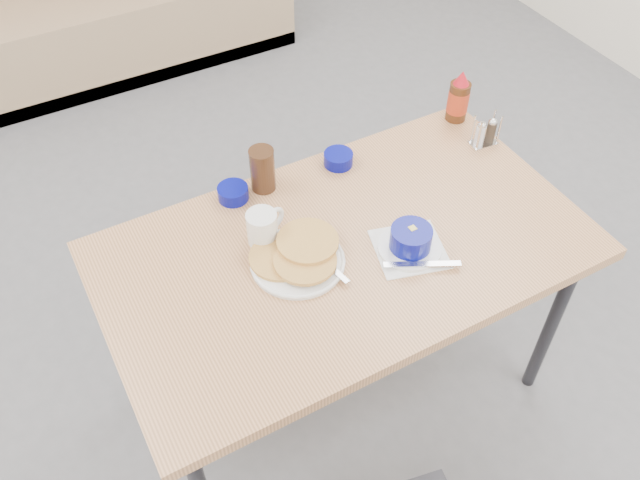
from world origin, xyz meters
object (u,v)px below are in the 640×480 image
grits_setting (411,242)px  syrup_bottle (458,99)px  dining_table (345,260)px  creamer_bowl (233,193)px  butter_bowl (338,159)px  coffee_mug (263,226)px  condiment_caddy (485,134)px  pancake_plate (298,257)px  booth_bench (114,2)px  amber_tumbler (262,169)px

grits_setting → syrup_bottle: (0.49, 0.44, 0.05)m
dining_table → creamer_bowl: bearing=120.5°
grits_setting → butter_bowl: bearing=88.8°
dining_table → grits_setting: grits_setting is taller
grits_setting → coffee_mug: bearing=145.3°
butter_bowl → condiment_caddy: (0.48, -0.14, 0.02)m
grits_setting → pancake_plate: bearing=159.2°
pancake_plate → coffee_mug: bearing=109.8°
dining_table → coffee_mug: coffee_mug is taller
pancake_plate → butter_bowl: size_ratio=2.91×
booth_bench → creamer_bowl: booth_bench is taller
syrup_bottle → booth_bench: bearing=106.3°
pancake_plate → amber_tumbler: (0.05, 0.33, 0.05)m
grits_setting → syrup_bottle: bearing=42.1°
condiment_caddy → creamer_bowl: bearing=175.5°
pancake_plate → amber_tumbler: amber_tumbler is taller
dining_table → amber_tumbler: size_ratio=9.65×
booth_bench → coffee_mug: booth_bench is taller
dining_table → coffee_mug: bearing=144.3°
dining_table → pancake_plate: size_ratio=5.10×
dining_table → syrup_bottle: bearing=28.0°
creamer_bowl → amber_tumbler: amber_tumbler is taller
dining_table → booth_bench: bearing=90.0°
syrup_bottle → coffee_mug: bearing=-166.4°
coffee_mug → syrup_bottle: 0.86m
condiment_caddy → syrup_bottle: syrup_bottle is taller
condiment_caddy → grits_setting: bearing=-143.8°
amber_tumbler → syrup_bottle: (0.74, 0.00, 0.01)m
amber_tumbler → condiment_caddy: (0.74, -0.16, -0.03)m
amber_tumbler → dining_table: bearing=-74.0°
coffee_mug → syrup_bottle: bearing=13.6°
coffee_mug → booth_bench: bearing=85.4°
dining_table → syrup_bottle: 0.74m
dining_table → creamer_bowl: size_ratio=14.77×
creamer_bowl → butter_bowl: 0.36m
booth_bench → pancake_plate: booth_bench is taller
coffee_mug → condiment_caddy: bearing=3.1°
booth_bench → creamer_bowl: size_ratio=20.04×
pancake_plate → coffee_mug: 0.14m
amber_tumbler → syrup_bottle: bearing=0.0°
creamer_bowl → amber_tumbler: bearing=-0.0°
grits_setting → condiment_caddy: 0.56m
amber_tumbler → condiment_caddy: bearing=-12.0°
booth_bench → condiment_caddy: booth_bench is taller
syrup_bottle → grits_setting: bearing=-137.9°
syrup_bottle → creamer_bowl: bearing=180.0°
booth_bench → butter_bowl: size_ratio=20.12×
grits_setting → amber_tumbler: amber_tumbler is taller
pancake_plate → syrup_bottle: (0.79, 0.33, 0.06)m
coffee_mug → dining_table: bearing=-35.7°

